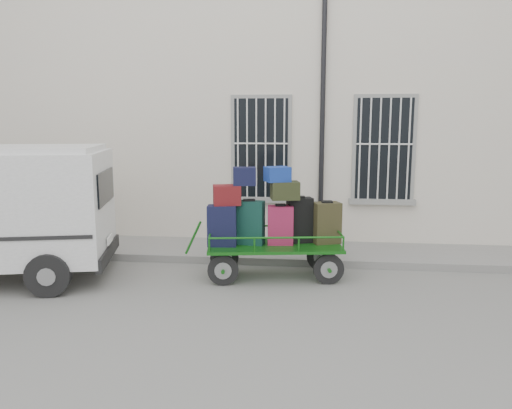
{
  "coord_description": "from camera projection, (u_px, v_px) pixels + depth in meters",
  "views": [
    {
      "loc": [
        0.74,
        -8.21,
        2.85
      ],
      "look_at": [
        -0.29,
        1.0,
        1.3
      ],
      "focal_mm": 35.0,
      "sensor_mm": 36.0,
      "label": 1
    }
  ],
  "objects": [
    {
      "name": "ground",
      "position": [
        267.0,
        288.0,
        8.6
      ],
      "size": [
        80.0,
        80.0,
        0.0
      ],
      "primitive_type": "plane",
      "color": "slate",
      "rests_on": "ground"
    },
    {
      "name": "sidewalk",
      "position": [
        276.0,
        252.0,
        10.75
      ],
      "size": [
        24.0,
        1.7,
        0.15
      ],
      "primitive_type": "cube",
      "color": "gray",
      "rests_on": "ground"
    },
    {
      "name": "building",
      "position": [
        285.0,
        116.0,
        13.5
      ],
      "size": [
        24.0,
        5.15,
        6.0
      ],
      "color": "beige",
      "rests_on": "ground"
    },
    {
      "name": "luggage_cart",
      "position": [
        271.0,
        225.0,
        9.07
      ],
      "size": [
        2.89,
        1.44,
        2.05
      ],
      "rotation": [
        0.0,
        0.0,
        0.15
      ],
      "color": "black",
      "rests_on": "ground"
    }
  ]
}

